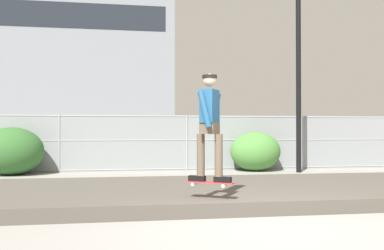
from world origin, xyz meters
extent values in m
plane|color=gray|center=(0.00, 0.00, 0.00)|extent=(120.00, 120.00, 0.00)
cube|color=#4C473F|center=(0.00, 2.71, 0.12)|extent=(14.97, 3.92, 0.23)
cube|color=#B22D2D|center=(-0.69, 1.20, 0.50)|extent=(0.79, 0.58, 0.02)
cylinder|color=silver|center=(-0.42, 1.14, 0.46)|extent=(0.06, 0.05, 0.05)
cylinder|color=silver|center=(-0.51, 0.99, 0.46)|extent=(0.06, 0.05, 0.05)
cylinder|color=silver|center=(-0.86, 1.41, 0.46)|extent=(0.06, 0.05, 0.05)
cylinder|color=silver|center=(-0.96, 1.26, 0.46)|extent=(0.06, 0.05, 0.05)
cube|color=#99999E|center=(-0.46, 1.07, 0.48)|extent=(0.11, 0.15, 0.01)
cube|color=#99999E|center=(-0.91, 1.33, 0.48)|extent=(0.11, 0.15, 0.01)
cube|color=black|center=(-0.50, 1.09, 0.55)|extent=(0.29, 0.23, 0.09)
cube|color=black|center=(-0.87, 1.31, 0.55)|extent=(0.29, 0.23, 0.09)
cylinder|color=brown|center=(-0.55, 1.12, 0.94)|extent=(0.13, 0.13, 0.69)
cylinder|color=brown|center=(-0.82, 1.28, 0.94)|extent=(0.13, 0.13, 0.69)
cube|color=brown|center=(-0.69, 1.20, 1.37)|extent=(0.38, 0.42, 0.18)
cube|color=navy|center=(-0.69, 1.20, 1.73)|extent=(0.38, 0.44, 0.54)
cylinder|color=navy|center=(-0.56, 1.41, 1.67)|extent=(0.24, 0.20, 0.58)
cylinder|color=navy|center=(-0.81, 0.99, 1.67)|extent=(0.24, 0.20, 0.58)
sphere|color=tan|center=(-0.69, 1.20, 2.15)|extent=(0.21, 0.21, 0.21)
cylinder|color=black|center=(-0.69, 1.20, 2.21)|extent=(0.24, 0.24, 0.05)
cylinder|color=gray|center=(-4.13, 8.38, 0.93)|extent=(0.06, 0.06, 1.85)
cylinder|color=gray|center=(0.00, 8.38, 0.93)|extent=(0.06, 0.06, 1.85)
cylinder|color=gray|center=(4.13, 8.38, 0.93)|extent=(0.06, 0.06, 1.85)
cylinder|color=gray|center=(0.00, 8.38, 1.81)|extent=(16.50, 0.04, 0.04)
cylinder|color=gray|center=(0.00, 8.38, 1.02)|extent=(16.50, 0.04, 0.04)
cylinder|color=gray|center=(0.00, 8.38, 0.06)|extent=(16.50, 0.04, 0.04)
cube|color=gray|center=(0.00, 8.38, 0.93)|extent=(16.50, 0.01, 1.85)
cylinder|color=black|center=(3.44, 7.20, 3.06)|extent=(0.16, 0.16, 6.12)
cube|color=silver|center=(-3.14, 11.14, 0.67)|extent=(4.47, 1.97, 0.70)
cube|color=#23282D|center=(-3.34, 11.13, 1.34)|extent=(2.26, 1.68, 0.64)
cylinder|color=black|center=(-1.81, 12.05, 0.32)|extent=(0.65, 0.26, 0.64)
cylinder|color=black|center=(-1.74, 10.34, 0.32)|extent=(0.65, 0.26, 0.64)
cylinder|color=black|center=(-4.54, 11.94, 0.32)|extent=(0.65, 0.26, 0.64)
cylinder|color=black|center=(-4.47, 10.23, 0.32)|extent=(0.65, 0.26, 0.64)
cube|color=#474C54|center=(3.42, 11.16, 0.67)|extent=(4.49, 2.02, 0.70)
cube|color=#23282D|center=(3.22, 11.15, 1.34)|extent=(2.28, 1.71, 0.64)
cylinder|color=black|center=(4.73, 12.08, 0.32)|extent=(0.65, 0.27, 0.64)
cylinder|color=black|center=(4.82, 10.38, 0.32)|extent=(0.65, 0.27, 0.64)
cylinder|color=black|center=(2.01, 11.95, 0.32)|extent=(0.65, 0.27, 0.64)
cylinder|color=black|center=(2.10, 10.24, 0.32)|extent=(0.65, 0.27, 0.64)
cube|color=#566B4C|center=(9.10, 11.43, 0.67)|extent=(4.46, 1.96, 0.70)
cube|color=#23282D|center=(8.90, 11.43, 1.34)|extent=(2.26, 1.68, 0.64)
cylinder|color=black|center=(7.71, 12.24, 0.32)|extent=(0.65, 0.26, 0.64)
cylinder|color=black|center=(7.77, 10.53, 0.32)|extent=(0.65, 0.26, 0.64)
cube|color=slate|center=(-9.07, 41.97, 10.12)|extent=(23.87, 11.48, 20.25)
cube|color=#1E232B|center=(-9.07, 36.21, 12.55)|extent=(21.96, 0.04, 2.50)
ellipsoid|color=#2D5B28|center=(-5.41, 7.76, 0.72)|extent=(1.86, 1.52, 1.44)
ellipsoid|color=#477F38|center=(2.21, 7.85, 0.64)|extent=(1.67, 1.37, 1.29)
camera|label=1|loc=(-2.04, -5.45, 1.33)|focal=39.07mm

